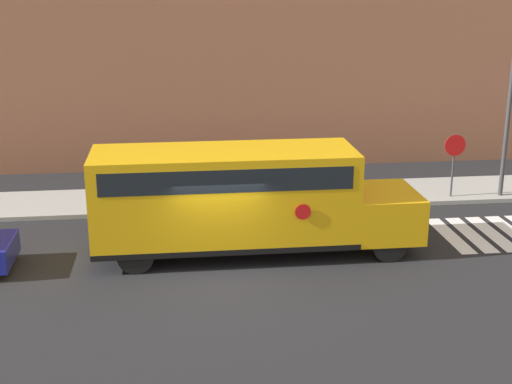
% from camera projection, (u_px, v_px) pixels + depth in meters
% --- Properties ---
extents(ground_plane, '(60.00, 60.00, 0.00)m').
position_uv_depth(ground_plane, '(220.00, 271.00, 19.77)').
color(ground_plane, black).
extents(sidewalk_strip, '(44.00, 3.00, 0.15)m').
position_uv_depth(sidewalk_strip, '(208.00, 199.00, 25.92)').
color(sidewalk_strip, '#9E9E99').
rests_on(sidewalk_strip, ground).
extents(building_backdrop, '(32.00, 4.00, 13.30)m').
position_uv_depth(building_backdrop, '(196.00, 5.00, 30.16)').
color(building_backdrop, '#935B42').
rests_on(building_backdrop, ground).
extents(crosswalk_stripes, '(3.30, 3.20, 0.01)m').
position_uv_depth(crosswalk_stripes, '(492.00, 233.00, 22.66)').
color(crosswalk_stripes, white).
rests_on(crosswalk_stripes, ground).
extents(school_bus, '(9.45, 2.57, 3.14)m').
position_uv_depth(school_bus, '(240.00, 196.00, 20.54)').
color(school_bus, '#EAA80F').
rests_on(school_bus, ground).
extents(stop_sign, '(0.77, 0.10, 2.45)m').
position_uv_depth(stop_sign, '(454.00, 156.00, 25.52)').
color(stop_sign, '#38383A').
rests_on(stop_sign, ground).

